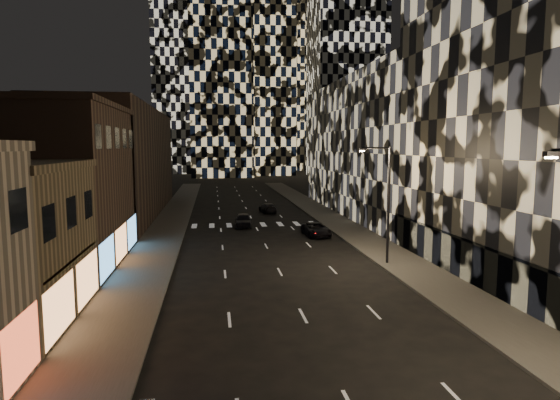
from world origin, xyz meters
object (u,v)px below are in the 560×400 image
object	(u,v)px
car_dark_midlane	(243,220)
car_dark_oncoming	(268,208)
streetlight_far	(386,196)
car_dark_rightlane	(316,229)

from	to	relation	value
car_dark_midlane	car_dark_oncoming	world-z (taller)	car_dark_midlane
streetlight_far	car_dark_oncoming	xyz separation A→B (m)	(-5.66, 29.85, -4.69)
car_dark_midlane	car_dark_oncoming	size ratio (longest dim) A/B	0.99
streetlight_far	car_dark_midlane	world-z (taller)	streetlight_far
car_dark_midlane	car_dark_rightlane	world-z (taller)	car_dark_midlane
streetlight_far	car_dark_rightlane	size ratio (longest dim) A/B	1.85
car_dark_rightlane	streetlight_far	bearing A→B (deg)	-80.96
car_dark_oncoming	car_dark_rightlane	bearing A→B (deg)	93.48
streetlight_far	car_dark_midlane	bearing A→B (deg)	117.49
car_dark_oncoming	streetlight_far	bearing A→B (deg)	94.69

